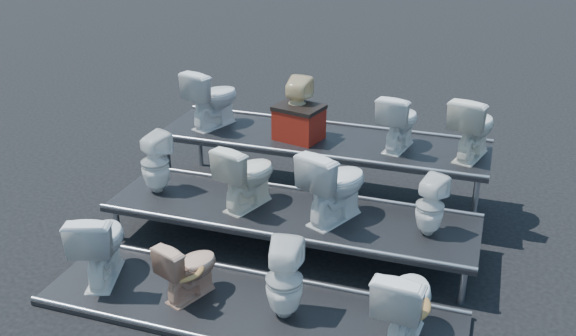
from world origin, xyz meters
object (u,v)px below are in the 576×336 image
(toilet_7, at_px, (430,206))
(toilet_8, at_px, (213,98))
(toilet_6, at_px, (335,184))
(toilet_9, at_px, (297,108))
(toilet_11, at_px, (473,126))
(toilet_2, at_px, (284,280))
(toilet_3, at_px, (405,302))
(toilet_10, at_px, (399,121))
(toilet_5, at_px, (247,175))
(red_crate, at_px, (299,124))
(toilet_1, at_px, (189,268))
(toilet_0, at_px, (100,243))
(toilet_4, at_px, (155,163))

(toilet_7, xyz_separation_m, toilet_8, (-3.05, 1.30, 0.47))
(toilet_6, bearing_deg, toilet_9, -32.80)
(toilet_9, bearing_deg, toilet_11, -177.47)
(toilet_2, bearing_deg, toilet_6, -103.03)
(toilet_3, relative_size, toilet_10, 1.15)
(toilet_2, bearing_deg, toilet_5, -62.59)
(toilet_10, relative_size, red_crate, 1.29)
(toilet_10, bearing_deg, toilet_1, 69.63)
(toilet_2, bearing_deg, toilet_1, -6.95)
(toilet_0, distance_m, toilet_6, 2.54)
(toilet_4, bearing_deg, toilet_5, -158.62)
(toilet_0, xyz_separation_m, toilet_9, (1.30, 2.60, 0.77))
(toilet_8, distance_m, toilet_10, 2.48)
(toilet_6, relative_size, toilet_8, 1.08)
(toilet_3, xyz_separation_m, red_crate, (-1.79, 2.50, 0.59))
(toilet_2, relative_size, red_crate, 1.44)
(toilet_1, bearing_deg, toilet_2, -158.33)
(toilet_5, height_order, red_crate, red_crate)
(toilet_5, bearing_deg, toilet_11, -132.44)
(toilet_7, xyz_separation_m, red_crate, (-1.82, 1.20, 0.27))
(toilet_2, xyz_separation_m, toilet_6, (0.14, 1.30, 0.43))
(toilet_4, relative_size, toilet_5, 0.95)
(toilet_4, relative_size, toilet_11, 0.96)
(toilet_11, bearing_deg, toilet_0, 52.44)
(toilet_8, distance_m, toilet_9, 1.18)
(toilet_5, xyz_separation_m, toilet_9, (0.18, 1.30, 0.40))
(toilet_4, height_order, toilet_7, toilet_4)
(toilet_1, distance_m, toilet_10, 3.16)
(toilet_1, relative_size, toilet_6, 0.76)
(toilet_1, distance_m, toilet_2, 1.00)
(toilet_0, relative_size, red_crate, 1.51)
(toilet_2, distance_m, toilet_9, 2.81)
(toilet_3, distance_m, toilet_9, 3.28)
(toilet_0, xyz_separation_m, toilet_4, (-0.05, 1.30, 0.35))
(toilet_11, bearing_deg, toilet_4, 35.88)
(toilet_0, xyz_separation_m, toilet_10, (2.61, 2.60, 0.74))
(toilet_2, distance_m, toilet_10, 2.77)
(toilet_1, bearing_deg, toilet_4, -29.13)
(toilet_10, bearing_deg, red_crate, 15.72)
(toilet_5, bearing_deg, toilet_4, 18.65)
(toilet_9, height_order, toilet_11, toilet_11)
(toilet_8, bearing_deg, toilet_2, 146.08)
(toilet_3, height_order, toilet_5, toilet_5)
(toilet_0, height_order, red_crate, red_crate)
(toilet_2, height_order, toilet_8, toilet_8)
(toilet_3, distance_m, toilet_5, 2.43)
(toilet_0, bearing_deg, toilet_8, -110.52)
(toilet_4, relative_size, red_crate, 1.34)
(toilet_9, distance_m, toilet_10, 1.30)
(toilet_1, bearing_deg, toilet_7, -127.38)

